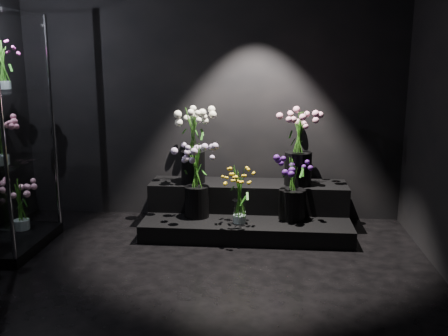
# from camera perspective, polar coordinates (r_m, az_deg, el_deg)

# --- Properties ---
(floor) EXTENTS (4.00, 4.00, 0.00)m
(floor) POSITION_cam_1_polar(r_m,az_deg,el_deg) (3.70, -5.03, -14.89)
(floor) COLOR black
(floor) RESTS_ON ground
(wall_back) EXTENTS (4.00, 0.00, 4.00)m
(wall_back) POSITION_cam_1_polar(r_m,az_deg,el_deg) (5.27, -1.51, 9.30)
(wall_back) COLOR black
(wall_back) RESTS_ON floor
(wall_front) EXTENTS (4.00, 0.00, 4.00)m
(wall_front) POSITION_cam_1_polar(r_m,az_deg,el_deg) (1.40, -20.51, -0.73)
(wall_front) COLOR black
(wall_front) RESTS_ON floor
(display_riser) EXTENTS (2.00, 0.89, 0.44)m
(display_riser) POSITION_cam_1_polar(r_m,az_deg,el_deg) (5.06, 2.69, -4.87)
(display_riser) COLOR black
(display_riser) RESTS_ON floor
(display_case) EXTENTS (0.57, 0.94, 2.08)m
(display_case) POSITION_cam_1_polar(r_m,az_deg,el_deg) (4.74, -24.04, 3.45)
(display_case) COLOR black
(display_case) RESTS_ON floor
(bouquet_orange_bells) EXTENTS (0.31, 0.31, 0.54)m
(bouquet_orange_bells) POSITION_cam_1_polar(r_m,az_deg,el_deg) (4.66, 1.80, -3.05)
(bouquet_orange_bells) COLOR white
(bouquet_orange_bells) RESTS_ON display_riser
(bouquet_lilac) EXTENTS (0.47, 0.47, 0.71)m
(bouquet_lilac) POSITION_cam_1_polar(r_m,az_deg,el_deg) (4.82, -3.15, -0.86)
(bouquet_lilac) COLOR black
(bouquet_lilac) RESTS_ON display_riser
(bouquet_purple) EXTENTS (0.34, 0.34, 0.60)m
(bouquet_purple) POSITION_cam_1_polar(r_m,az_deg,el_deg) (4.81, 7.86, -2.08)
(bouquet_purple) COLOR black
(bouquet_purple) RESTS_ON display_riser
(bouquet_cream_roses) EXTENTS (0.41, 0.41, 0.76)m
(bouquet_cream_roses) POSITION_cam_1_polar(r_m,az_deg,el_deg) (5.04, -3.59, 3.25)
(bouquet_cream_roses) COLOR black
(bouquet_cream_roses) RESTS_ON display_riser
(bouquet_pink_roses) EXTENTS (0.44, 0.44, 0.72)m
(bouquet_pink_roses) POSITION_cam_1_polar(r_m,az_deg,el_deg) (4.99, 8.55, 2.69)
(bouquet_pink_roses) COLOR black
(bouquet_pink_roses) RESTS_ON display_riser
(bouquet_case_magenta) EXTENTS (0.28, 0.28, 0.41)m
(bouquet_case_magenta) POSITION_cam_1_polar(r_m,az_deg,el_deg) (4.86, -23.99, 10.71)
(bouquet_case_magenta) COLOR white
(bouquet_case_magenta) RESTS_ON display_case
(bouquet_case_base_pink) EXTENTS (0.37, 0.37, 0.48)m
(bouquet_case_base_pink) POSITION_cam_1_polar(r_m,az_deg,el_deg) (5.08, -22.31, -3.80)
(bouquet_case_base_pink) COLOR white
(bouquet_case_base_pink) RESTS_ON display_case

